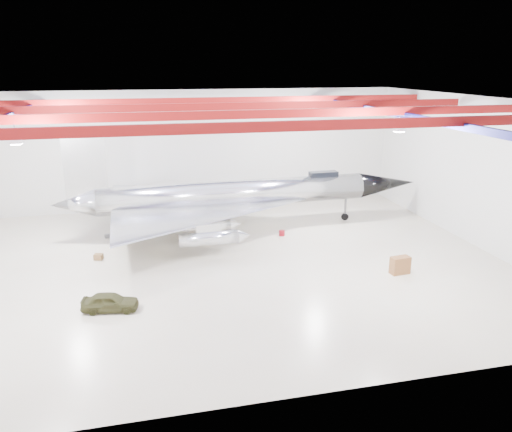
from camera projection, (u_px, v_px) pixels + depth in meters
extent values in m
plane|color=beige|center=(212.00, 264.00, 34.29)|extent=(40.00, 40.00, 0.00)
plane|color=silver|center=(187.00, 150.00, 46.66)|extent=(40.00, 0.00, 40.00)
plane|color=silver|center=(477.00, 172.00, 37.02)|extent=(0.00, 30.00, 30.00)
plane|color=#0A0F38|center=(207.00, 101.00, 31.08)|extent=(40.00, 40.00, 0.00)
cube|color=maroon|center=(234.00, 128.00, 22.87)|extent=(39.50, 0.25, 0.50)
cube|color=maroon|center=(215.00, 115.00, 28.46)|extent=(39.50, 0.25, 0.50)
cube|color=maroon|center=(202.00, 107.00, 34.05)|extent=(39.50, 0.25, 0.50)
cube|color=maroon|center=(192.00, 101.00, 39.64)|extent=(39.50, 0.25, 0.50)
cube|color=#0D0E51|center=(1.00, 120.00, 28.74)|extent=(0.25, 29.50, 0.40)
cube|color=#0D0E51|center=(383.00, 112.00, 33.94)|extent=(0.25, 29.50, 0.40)
cube|color=silver|center=(16.00, 141.00, 23.70)|extent=(0.55, 0.55, 0.25)
cube|color=silver|center=(399.00, 129.00, 28.04)|extent=(0.55, 0.55, 0.25)
cube|color=silver|center=(54.00, 116.00, 34.88)|extent=(0.55, 0.55, 0.25)
cube|color=silver|center=(324.00, 110.00, 39.22)|extent=(0.55, 0.55, 0.25)
cylinder|color=silver|center=(236.00, 194.00, 40.72)|extent=(21.92, 2.85, 2.19)
cone|color=black|center=(386.00, 184.00, 44.07)|extent=(5.53, 2.35, 2.19)
cone|color=silver|center=(73.00, 204.00, 37.64)|extent=(3.34, 2.28, 2.19)
cube|color=silver|center=(85.00, 166.00, 37.08)|extent=(3.06, 0.22, 4.92)
cube|color=black|center=(323.00, 175.00, 42.26)|extent=(2.43, 0.95, 0.55)
cylinder|color=silver|center=(209.00, 238.00, 34.80)|extent=(4.18, 1.11, 0.98)
cylinder|color=silver|center=(203.00, 227.00, 37.33)|extent=(4.18, 1.11, 0.98)
cylinder|color=silver|center=(191.00, 204.00, 43.39)|extent=(4.18, 1.11, 0.98)
cylinder|color=silver|center=(187.00, 196.00, 45.92)|extent=(4.18, 1.11, 0.98)
cylinder|color=#59595B|center=(345.00, 209.00, 43.74)|extent=(0.20, 0.20, 1.97)
cylinder|color=black|center=(345.00, 217.00, 43.93)|extent=(0.62, 0.26, 0.61)
cylinder|color=#59595B|center=(187.00, 233.00, 37.73)|extent=(0.20, 0.20, 1.97)
cylinder|color=black|center=(188.00, 241.00, 37.93)|extent=(0.62, 0.26, 0.61)
cylinder|color=#59595B|center=(179.00, 213.00, 42.78)|extent=(0.20, 0.20, 1.97)
cylinder|color=black|center=(180.00, 220.00, 42.98)|extent=(0.62, 0.26, 0.61)
imported|color=#39391C|center=(110.00, 302.00, 27.71)|extent=(3.27, 1.74, 1.06)
cube|color=brown|center=(400.00, 265.00, 32.63)|extent=(1.34, 0.78, 1.16)
cube|color=olive|center=(99.00, 257.00, 35.10)|extent=(0.69, 0.62, 0.40)
cube|color=maroon|center=(179.00, 231.00, 40.72)|extent=(0.58, 0.53, 0.33)
cylinder|color=#59595B|center=(229.00, 237.00, 39.07)|extent=(0.67, 0.67, 0.47)
cube|color=olive|center=(223.00, 224.00, 42.13)|extent=(0.65, 0.54, 0.42)
cube|color=#59595B|center=(107.00, 236.00, 39.53)|extent=(0.47, 0.41, 0.28)
cylinder|color=maroon|center=(282.00, 233.00, 39.99)|extent=(0.55, 0.55, 0.42)
cylinder|color=#59595B|center=(228.00, 228.00, 41.38)|extent=(0.57, 0.57, 0.40)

